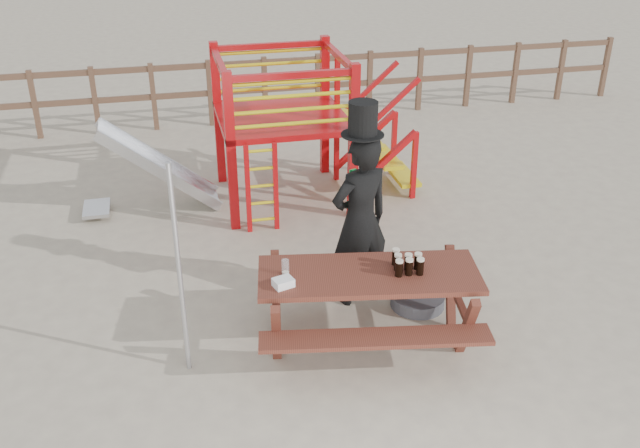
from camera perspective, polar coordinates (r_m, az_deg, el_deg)
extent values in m
plane|color=tan|center=(7.25, 0.83, -9.70)|extent=(60.00, 60.00, 0.00)
cube|color=brown|center=(13.11, -6.72, 12.61)|extent=(15.00, 0.06, 0.10)
cube|color=brown|center=(13.25, -6.60, 10.50)|extent=(15.00, 0.06, 0.10)
cube|color=brown|center=(13.33, -21.86, 8.84)|extent=(0.09, 0.09, 1.20)
cube|color=brown|center=(13.21, -17.55, 9.38)|extent=(0.09, 0.09, 1.20)
cube|color=brown|center=(13.17, -13.18, 9.87)|extent=(0.09, 0.09, 1.20)
cube|color=brown|center=(13.20, -8.79, 10.30)|extent=(0.09, 0.09, 1.20)
cube|color=brown|center=(13.31, -4.43, 10.67)|extent=(0.09, 0.09, 1.20)
cube|color=brown|center=(13.49, -0.16, 10.98)|extent=(0.09, 0.09, 1.20)
cube|color=brown|center=(13.74, 3.98, 11.22)|extent=(0.09, 0.09, 1.20)
cube|color=brown|center=(14.06, 7.96, 11.39)|extent=(0.09, 0.09, 1.20)
cube|color=brown|center=(14.44, 11.76, 11.51)|extent=(0.09, 0.09, 1.20)
cube|color=brown|center=(14.88, 15.34, 11.57)|extent=(0.09, 0.09, 1.20)
cube|color=brown|center=(15.37, 18.71, 11.60)|extent=(0.09, 0.09, 1.20)
cube|color=brown|center=(15.91, 21.86, 11.58)|extent=(0.09, 0.09, 1.20)
cube|color=#AC0B0E|center=(9.08, -7.12, 5.63)|extent=(0.12, 0.12, 2.10)
cube|color=#AC0B0E|center=(9.37, 2.69, 6.49)|extent=(0.12, 0.12, 2.10)
cube|color=#AC0B0E|center=(10.59, -8.17, 8.69)|extent=(0.12, 0.12, 2.10)
cube|color=#AC0B0E|center=(10.83, 0.38, 9.39)|extent=(0.12, 0.12, 2.10)
cube|color=#AC0B0E|center=(9.88, -3.08, 8.51)|extent=(1.72, 1.72, 0.08)
cube|color=#AC0B0E|center=(8.90, -2.25, 11.81)|extent=(1.60, 0.08, 0.08)
cube|color=#AC0B0E|center=(10.43, -4.01, 14.04)|extent=(1.60, 0.08, 0.08)
cube|color=#AC0B0E|center=(9.56, -8.04, 12.65)|extent=(0.08, 1.60, 0.08)
cube|color=#AC0B0E|center=(9.82, 1.52, 13.29)|extent=(0.08, 1.60, 0.08)
cylinder|color=gold|center=(9.08, -2.18, 8.03)|extent=(1.50, 0.05, 0.05)
cylinder|color=gold|center=(10.58, -3.91, 10.77)|extent=(1.50, 0.05, 0.05)
cylinder|color=gold|center=(9.02, -2.20, 9.11)|extent=(1.50, 0.05, 0.05)
cylinder|color=gold|center=(10.53, -3.94, 11.71)|extent=(1.50, 0.05, 0.05)
cylinder|color=gold|center=(8.97, -2.22, 10.21)|extent=(1.50, 0.05, 0.05)
cylinder|color=gold|center=(10.49, -3.97, 12.66)|extent=(1.50, 0.05, 0.05)
cylinder|color=gold|center=(8.92, -2.24, 11.31)|extent=(1.50, 0.05, 0.05)
cylinder|color=gold|center=(10.44, -4.00, 13.61)|extent=(1.50, 0.05, 0.05)
cube|color=#AC0B0E|center=(9.14, -5.79, 2.77)|extent=(0.06, 0.06, 1.20)
cube|color=#AC0B0E|center=(9.18, -3.57, 2.99)|extent=(0.06, 0.06, 1.20)
cylinder|color=gold|center=(9.35, -4.58, 0.37)|extent=(0.36, 0.04, 0.04)
cylinder|color=gold|center=(9.25, -4.63, 1.70)|extent=(0.36, 0.04, 0.04)
cylinder|color=gold|center=(9.15, -4.68, 3.06)|extent=(0.36, 0.04, 0.04)
cylinder|color=gold|center=(9.05, -4.74, 4.44)|extent=(0.36, 0.04, 0.04)
cylinder|color=gold|center=(8.96, -4.80, 5.86)|extent=(0.36, 0.04, 0.04)
cube|color=gold|center=(10.12, 2.29, 8.26)|extent=(0.30, 0.90, 0.06)
cube|color=gold|center=(10.30, 3.77, 6.79)|extent=(0.30, 0.90, 0.06)
cube|color=gold|center=(10.48, 5.19, 5.36)|extent=(0.30, 0.90, 0.06)
cube|color=gold|center=(10.68, 6.56, 3.98)|extent=(0.30, 0.90, 0.06)
cube|color=#AC0B0E|center=(9.99, 5.14, 4.99)|extent=(0.95, 0.08, 0.86)
cube|color=#AC0B0E|center=(10.79, 3.67, 6.75)|extent=(0.95, 0.08, 0.86)
cube|color=silver|center=(9.95, -12.70, 4.44)|extent=(1.53, 0.55, 1.21)
cube|color=silver|center=(9.68, -12.67, 4.06)|extent=(1.58, 0.04, 1.28)
cube|color=silver|center=(10.19, -12.77, 5.21)|extent=(1.58, 0.04, 1.28)
cube|color=silver|center=(10.20, -17.44, 1.19)|extent=(0.35, 0.55, 0.05)
cube|color=maroon|center=(6.86, 3.95, -4.09)|extent=(2.23, 1.14, 0.05)
cube|color=maroon|center=(6.55, 4.49, -9.11)|extent=(2.14, 0.65, 0.04)
cube|color=maroon|center=(7.52, 3.33, -3.87)|extent=(2.14, 0.65, 0.04)
cube|color=maroon|center=(7.03, -3.53, -7.21)|extent=(0.30, 1.27, 0.76)
cube|color=maroon|center=(7.24, 10.99, -6.61)|extent=(0.30, 1.27, 0.76)
imported|color=black|center=(7.50, 3.22, 0.23)|extent=(0.81, 0.66, 1.91)
cube|color=#0D9235|center=(7.51, 2.59, 2.24)|extent=(0.08, 0.04, 0.45)
cylinder|color=black|center=(7.12, 3.42, 7.16)|extent=(0.43, 0.43, 0.01)
cylinder|color=black|center=(7.06, 3.46, 8.47)|extent=(0.29, 0.29, 0.33)
cube|color=white|center=(7.14, 2.79, 9.68)|extent=(0.15, 0.05, 0.04)
cylinder|color=#B2B2B7|center=(6.49, -11.18, -3.86)|extent=(0.05, 0.05, 2.12)
cylinder|color=#3B3B41|center=(7.88, 7.80, -6.04)|extent=(0.59, 0.59, 0.14)
cylinder|color=#3B3B41|center=(7.81, 7.86, -5.27)|extent=(0.07, 0.07, 0.11)
cube|color=white|center=(6.61, -2.96, -4.70)|extent=(0.21, 0.19, 0.08)
cylinder|color=black|center=(6.78, 6.33, -3.60)|extent=(0.07, 0.07, 0.15)
cylinder|color=beige|center=(6.74, 6.37, -2.97)|extent=(0.07, 0.07, 0.02)
cylinder|color=black|center=(6.81, 7.13, -3.49)|extent=(0.07, 0.07, 0.15)
cylinder|color=beige|center=(6.77, 7.17, -2.87)|extent=(0.07, 0.07, 0.02)
cylinder|color=black|center=(6.83, 8.01, -3.45)|extent=(0.07, 0.07, 0.15)
cylinder|color=beige|center=(6.79, 8.06, -2.83)|extent=(0.07, 0.07, 0.02)
cylinder|color=black|center=(6.88, 6.24, -3.12)|extent=(0.07, 0.07, 0.15)
cylinder|color=beige|center=(6.84, 6.27, -2.50)|extent=(0.07, 0.07, 0.02)
cylinder|color=black|center=(6.89, 7.06, -3.10)|extent=(0.07, 0.07, 0.15)
cylinder|color=beige|center=(6.85, 7.10, -2.48)|extent=(0.07, 0.07, 0.02)
cylinder|color=black|center=(6.92, 7.83, -3.03)|extent=(0.07, 0.07, 0.15)
cylinder|color=beige|center=(6.88, 7.88, -2.41)|extent=(0.07, 0.07, 0.02)
cylinder|color=black|center=(6.97, 6.07, -2.69)|extent=(0.07, 0.07, 0.15)
cylinder|color=beige|center=(6.92, 6.10, -2.08)|extent=(0.07, 0.07, 0.02)
cylinder|color=silver|center=(6.78, -2.79, -3.45)|extent=(0.07, 0.07, 0.15)
cylinder|color=beige|center=(6.81, -2.78, -3.92)|extent=(0.06, 0.06, 0.02)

